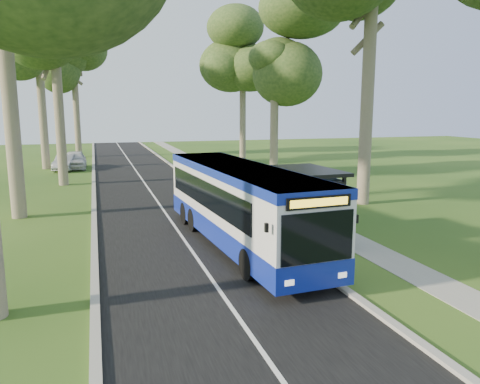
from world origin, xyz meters
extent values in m
plane|color=#274B17|center=(0.00, 0.00, 0.00)|extent=(120.00, 120.00, 0.00)
cube|color=black|center=(-3.50, 10.00, 0.01)|extent=(7.00, 100.00, 0.02)
cube|color=#9E9B93|center=(0.00, 10.00, 0.06)|extent=(0.25, 100.00, 0.12)
cube|color=#9E9B93|center=(-7.00, 10.00, 0.06)|extent=(0.25, 100.00, 0.12)
cube|color=white|center=(-3.50, 10.00, 0.02)|extent=(0.12, 100.00, 0.00)
cube|color=gray|center=(3.00, 10.00, 0.01)|extent=(1.50, 100.00, 0.02)
cube|color=silver|center=(-1.55, 0.23, 1.73)|extent=(3.22, 11.85, 2.78)
cube|color=navy|center=(-1.55, 0.23, 0.73)|extent=(3.26, 11.88, 0.78)
cube|color=navy|center=(-1.55, 0.23, 2.97)|extent=(3.26, 11.88, 0.31)
cube|color=black|center=(-1.55, -5.65, 1.85)|extent=(2.19, 0.20, 1.42)
cube|color=yellow|center=(-1.55, -5.68, 2.83)|extent=(1.75, 0.14, 0.21)
cube|color=black|center=(-1.55, -5.58, 0.49)|extent=(2.35, 0.28, 0.29)
cylinder|color=black|center=(-2.65, -3.38, 0.51)|extent=(0.34, 1.03, 1.02)
cylinder|color=black|center=(-0.45, -3.38, 0.51)|extent=(0.34, 1.03, 1.02)
cylinder|color=black|center=(-2.65, 3.64, 0.51)|extent=(0.34, 1.03, 1.02)
cylinder|color=black|center=(-0.45, 3.64, 0.51)|extent=(0.34, 1.03, 1.02)
cylinder|color=gray|center=(1.14, -2.41, 1.15)|extent=(0.07, 0.07, 2.31)
cube|color=navy|center=(1.14, -2.41, 1.98)|extent=(0.13, 0.32, 0.57)
cylinder|color=yellow|center=(1.10, -2.41, 2.12)|extent=(0.07, 0.20, 0.20)
cube|color=white|center=(1.14, -2.41, 1.34)|extent=(0.13, 0.28, 0.37)
cube|color=black|center=(1.91, -1.54, 1.41)|extent=(0.12, 0.12, 2.82)
cube|color=black|center=(1.91, 1.35, 1.41)|extent=(0.12, 0.12, 2.82)
cube|color=black|center=(1.21, -0.09, 2.89)|extent=(1.98, 3.51, 0.14)
cube|color=silver|center=(2.00, -0.09, 1.53)|extent=(0.14, 2.88, 2.26)
cube|color=black|center=(1.21, -1.68, 1.41)|extent=(1.19, 0.22, 2.49)
cube|color=white|center=(1.21, -1.76, 1.41)|extent=(0.96, 0.05, 2.20)
cube|color=black|center=(1.55, 0.25, 0.51)|extent=(0.50, 2.05, 0.07)
cylinder|color=black|center=(1.53, 2.07, 0.43)|extent=(0.47, 0.47, 0.85)
cylinder|color=black|center=(1.53, 2.07, 0.87)|extent=(0.51, 0.51, 0.05)
imported|color=silver|center=(-8.54, 27.23, 0.81)|extent=(1.92, 4.74, 1.61)
imported|color=#989A9F|center=(-9.29, 26.39, 0.68)|extent=(2.10, 4.31, 1.36)
cylinder|color=#7A6B56|center=(-10.50, 8.00, 6.19)|extent=(0.71, 0.71, 12.37)
cylinder|color=#7A6B56|center=(-9.00, 18.00, 5.16)|extent=(0.65, 0.65, 10.32)
ellipsoid|color=#244119|center=(-9.00, 18.00, 10.61)|extent=(5.20, 5.20, 7.08)
cylinder|color=#7A6B56|center=(-11.00, 28.00, 5.81)|extent=(0.69, 0.69, 11.62)
ellipsoid|color=#244119|center=(-11.00, 28.00, 11.96)|extent=(5.20, 5.20, 7.97)
cylinder|color=#7A6B56|center=(-8.50, 38.00, 5.42)|extent=(0.67, 0.67, 10.84)
ellipsoid|color=#244119|center=(-8.50, 38.00, 11.15)|extent=(5.20, 5.20, 7.43)
cylinder|color=#7A6B56|center=(7.50, 6.00, 5.76)|extent=(0.69, 0.69, 11.51)
cylinder|color=#7A6B56|center=(6.80, 18.00, 4.99)|extent=(0.65, 0.65, 9.98)
ellipsoid|color=#244119|center=(6.80, 18.00, 10.26)|extent=(5.20, 5.20, 6.84)
cylinder|color=#7A6B56|center=(8.00, 30.00, 4.97)|extent=(0.64, 0.64, 9.93)
ellipsoid|color=#244119|center=(8.00, 30.00, 10.22)|extent=(5.20, 5.20, 6.81)
camera|label=1|loc=(-6.78, -16.66, 5.28)|focal=35.00mm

